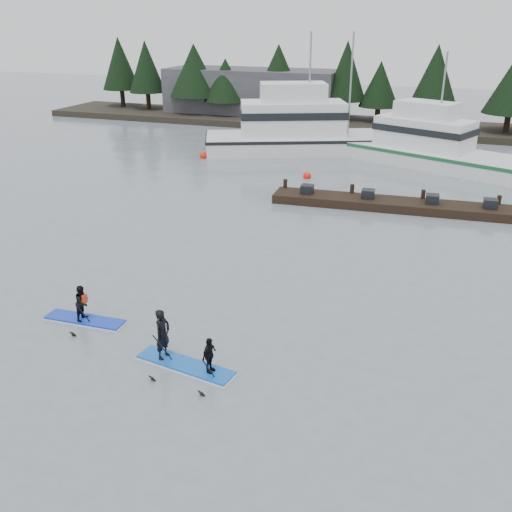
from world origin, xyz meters
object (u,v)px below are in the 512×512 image
(fishing_boat_medium, at_px, (439,158))
(fishing_boat_large, at_px, (312,141))
(paddleboard_solo, at_px, (83,309))
(floating_dock, at_px, (403,205))
(paddleboard_duo, at_px, (181,349))

(fishing_boat_medium, bearing_deg, fishing_boat_large, -168.29)
(paddleboard_solo, bearing_deg, floating_dock, 58.95)
(fishing_boat_large, distance_m, floating_dock, 15.61)
(floating_dock, xyz_separation_m, paddleboard_duo, (-4.72, -18.15, 0.35))
(fishing_boat_medium, relative_size, paddleboard_solo, 5.19)
(fishing_boat_medium, relative_size, floating_dock, 1.04)
(fishing_boat_large, xyz_separation_m, paddleboard_solo, (-0.57, -29.77, -0.26))
(fishing_boat_medium, relative_size, paddleboard_duo, 4.61)
(floating_dock, relative_size, paddleboard_duo, 4.43)
(paddleboard_solo, height_order, paddleboard_duo, paddleboard_duo)
(fishing_boat_medium, height_order, paddleboard_solo, fishing_boat_medium)
(paddleboard_duo, bearing_deg, floating_dock, 84.28)
(fishing_boat_large, xyz_separation_m, fishing_boat_medium, (9.90, -1.94, -0.14))
(fishing_boat_medium, xyz_separation_m, paddleboard_duo, (-5.96, -29.19, -0.03))
(floating_dock, height_order, paddleboard_duo, paddleboard_duo)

